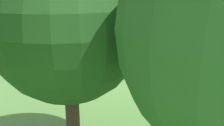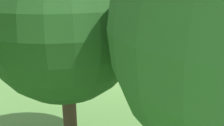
{
  "view_description": "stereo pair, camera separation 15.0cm",
  "coord_description": "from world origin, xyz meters",
  "views": [
    {
      "loc": [
        5.25,
        -10.18,
        4.34
      ],
      "look_at": [
        -0.0,
        -0.45,
        0.8
      ],
      "focal_mm": 38.5,
      "sensor_mm": 36.0,
      "label": 1
    },
    {
      "loc": [
        5.38,
        -10.11,
        4.34
      ],
      "look_at": [
        -0.0,
        -0.45,
        0.8
      ],
      "focal_mm": 38.5,
      "sensor_mm": 36.0,
      "label": 2
    }
  ],
  "objects": [
    {
      "name": "bench_3",
      "position": [
        -2.32,
        -0.14,
        0.48
      ],
      "size": [
        1.99,
        0.59,
        0.89
      ],
      "rotation": [
        0.0,
        0.0,
        -0.06
      ],
      "color": "#B27538",
      "rests_on": "ground"
    },
    {
      "name": "bench_4",
      "position": [
        0.0,
        -0.07,
        0.48
      ],
      "size": [
        1.97,
        0.47,
        0.89
      ],
      "color": "#B27538",
      "rests_on": "ground"
    },
    {
      "name": "lamp_post",
      "position": [
        1.16,
        1.21,
        2.58
      ],
      "size": [
        0.32,
        0.32,
        3.66
      ],
      "color": "black",
      "rests_on": "ground"
    },
    {
      "name": "kiosk",
      "position": [
        3.94,
        9.52,
        1.47
      ],
      "size": [
        4.51,
        3.37,
        2.86
      ],
      "rotation": [
        0.0,
        0.0,
        -0.19
      ],
      "color": "#38424C",
      "rests_on": "ground"
    },
    {
      "name": "person_seated",
      "position": [
        4.7,
        -0.19,
        0.64
      ],
      "size": [
        0.37,
        0.55,
        1.2
      ],
      "rotation": [
        0.0,
        0.0,
        0.12
      ],
      "color": "navy",
      "rests_on": "ground"
    },
    {
      "name": "bench_1",
      "position": [
        -6.92,
        -0.68,
        0.48
      ],
      "size": [
        2.02,
        0.81,
        0.89
      ],
      "rotation": [
        0.0,
        0.0,
        -0.18
      ],
      "color": "#B27538",
      "rests_on": "ground"
    },
    {
      "name": "tree_2",
      "position": [
        1.8,
        -5.9,
        3.46
      ],
      "size": [
        3.51,
        3.51,
        5.23
      ],
      "color": "#4C3828",
      "rests_on": "ground"
    },
    {
      "name": "bench_2",
      "position": [
        -4.62,
        -0.34,
        0.48
      ],
      "size": [
        2.01,
        0.7,
        0.89
      ],
      "rotation": [
        0.0,
        0.0,
        -0.12
      ],
      "color": "#B27538",
      "rests_on": "ground"
    },
    {
      "name": "bench_6",
      "position": [
        4.62,
        -0.34,
        0.48
      ],
      "size": [
        2.01,
        0.7,
        0.89
      ],
      "rotation": [
        0.0,
        0.0,
        0.12
      ],
      "color": "#B27538",
      "rests_on": "ground"
    },
    {
      "name": "path_paving",
      "position": [
        0.0,
        2.51,
        0.0
      ],
      "size": [
        32.82,
        4.71,
        0.01
      ],
      "primitive_type": "cube",
      "color": "#A39E99",
      "rests_on": "ground"
    },
    {
      "name": "ground_plane",
      "position": [
        0.0,
        0.0,
        0.0
      ],
      "size": [
        120.0,
        120.0,
        0.0
      ],
      "primitive_type": "plane",
      "color": "#54843D"
    },
    {
      "name": "bench_5",
      "position": [
        2.32,
        -0.14,
        0.48
      ],
      "size": [
        1.99,
        0.59,
        0.89
      ],
      "rotation": [
        0.0,
        0.0,
        0.06
      ],
      "color": "#B27538",
      "rests_on": "ground"
    }
  ]
}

